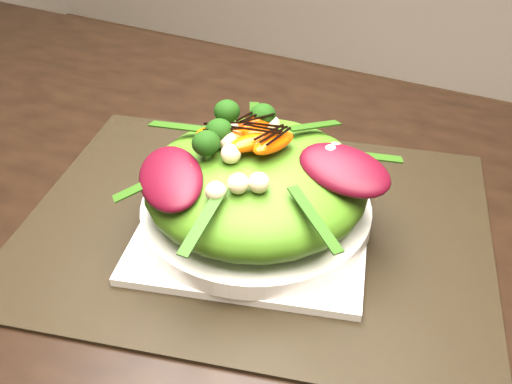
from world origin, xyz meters
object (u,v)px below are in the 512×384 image
at_px(placemat, 256,224).
at_px(plate_base, 256,220).
at_px(dining_table, 164,237).
at_px(salad_bowl, 256,210).
at_px(lettuce_mound, 256,182).
at_px(orange_segment, 263,129).

height_order(placemat, plate_base, plate_base).
xyz_separation_m(dining_table, salad_bowl, (0.09, 0.04, 0.04)).
bearing_deg(dining_table, placemat, 23.45).
height_order(placemat, lettuce_mound, lettuce_mound).
relative_size(placemat, plate_base, 2.08).
xyz_separation_m(salad_bowl, orange_segment, (-0.01, 0.03, 0.08)).
relative_size(dining_table, lettuce_mound, 6.91).
bearing_deg(placemat, plate_base, 0.00).
distance_m(dining_table, lettuce_mound, 0.13).
distance_m(lettuce_mound, orange_segment, 0.06).
distance_m(placemat, salad_bowl, 0.02).
relative_size(dining_table, salad_bowl, 6.56).
relative_size(dining_table, orange_segment, 28.41).
xyz_separation_m(dining_table, placemat, (0.09, 0.04, 0.02)).
bearing_deg(dining_table, salad_bowl, 23.45).
bearing_deg(lettuce_mound, plate_base, 0.00).
height_order(lettuce_mound, orange_segment, orange_segment).
bearing_deg(lettuce_mound, orange_segment, 102.03).
height_order(plate_base, salad_bowl, salad_bowl).
bearing_deg(orange_segment, lettuce_mound, -77.97).
bearing_deg(plate_base, placemat, 0.00).
height_order(dining_table, plate_base, dining_table).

